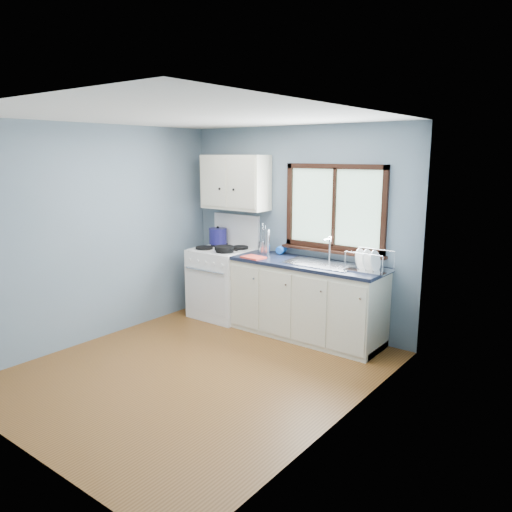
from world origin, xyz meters
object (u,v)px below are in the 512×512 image
Objects in this scene: gas_range at (223,281)px; utensil_crock at (264,247)px; stockpot at (218,236)px; sink at (321,269)px; skillet at (224,248)px; base_cabinets at (306,304)px; thermos at (267,242)px; dish_rack at (369,265)px.

gas_range is 0.79m from utensil_crock.
stockpot is 0.78m from utensil_crock.
sink is 2.59× the size of stockpot.
utensil_crock is at bearing 41.75° from skillet.
gas_range is 0.74× the size of base_cabinets.
base_cabinets is at bearing 16.41° from skillet.
gas_range is at bearing -171.67° from thermos.
thermos reaches higher than stockpot.
sink reaches higher than stockpot.
stockpot is 0.83× the size of utensil_crock.
stockpot reaches higher than base_cabinets.
sink is at bearing -6.46° from utensil_crock.
utensil_crock is (-0.89, 0.10, 0.14)m from sink.
utensil_crock is at bearing 163.19° from thermos.
stockpot is 0.85m from thermos.
stockpot is at bearing 177.71° from dish_rack.
sink is 2.19× the size of skillet.
thermos is at bearing 8.33° from gas_range.
dish_rack is (2.26, -0.09, -0.09)m from stockpot.
base_cabinets is at bearing -8.03° from utensil_crock.
skillet is 1.90m from dish_rack.
base_cabinets is at bearing -178.45° from dish_rack.
sink reaches higher than dish_rack.
utensil_crock is at bearing 176.84° from dish_rack.
utensil_crock is at bearing 171.97° from base_cabinets.
skillet is at bearing -173.90° from dish_rack.
gas_range is 3.55× the size of skillet.
base_cabinets is at bearing -6.98° from thermos.
skillet is (-1.31, -0.18, 0.13)m from sink.
dish_rack is (1.40, -0.06, -0.10)m from thermos.
sink is 1.87× the size of dish_rack.
dish_rack reaches higher than skillet.
thermos is 0.71× the size of dish_rack.
stockpot is (-1.50, 0.11, 0.66)m from base_cabinets.
skillet is 0.48m from stockpot.
thermos is 1.41m from dish_rack.
skillet is at bearing -38.36° from stockpot.
gas_range reaches higher than thermos.
dish_rack is (0.58, 0.02, 0.12)m from sink.
stockpot is (-1.68, 0.11, 0.21)m from sink.
thermos reaches higher than skillet.
gas_range is 4.27× the size of thermos.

